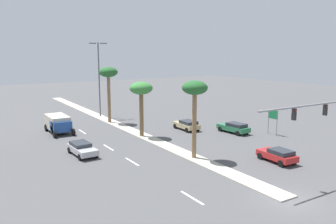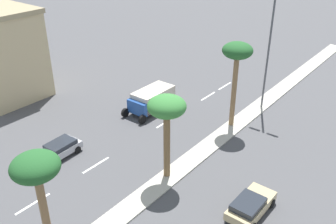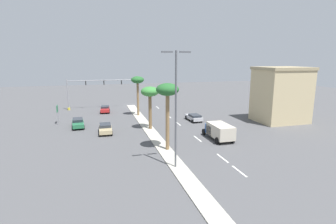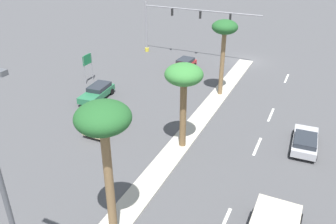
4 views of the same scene
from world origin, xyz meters
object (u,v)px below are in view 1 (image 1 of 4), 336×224
(directional_road_sign, at_px, (273,117))
(palm_tree_front, at_px, (141,91))
(palm_tree_outboard, at_px, (195,93))
(sedan_silver_far, at_px, (82,148))
(box_truck, at_px, (58,123))
(sedan_tan_outboard, at_px, (187,125))
(street_lamp_front, at_px, (99,74))
(palm_tree_far, at_px, (108,75))
(sedan_green_rear, at_px, (234,127))
(sedan_red_inboard, at_px, (278,155))

(directional_road_sign, distance_m, palm_tree_front, 17.00)
(directional_road_sign, distance_m, palm_tree_outboard, 15.34)
(sedan_silver_far, xyz_separation_m, box_truck, (0.58, 11.29, 0.56))
(palm_tree_front, height_order, sedan_tan_outboard, palm_tree_front)
(street_lamp_front, relative_size, box_truck, 2.06)
(palm_tree_outboard, xyz_separation_m, sedan_silver_far, (-9.04, 7.07, -5.91))
(box_truck, bearing_deg, palm_tree_front, -42.96)
(directional_road_sign, relative_size, sedan_tan_outboard, 0.77)
(palm_tree_front, height_order, street_lamp_front, street_lamp_front)
(palm_tree_outboard, relative_size, street_lamp_front, 0.65)
(sedan_tan_outboard, relative_size, box_truck, 0.72)
(palm_tree_far, bearing_deg, sedan_green_rear, -52.28)
(palm_tree_outboard, xyz_separation_m, sedan_green_rear, (10.99, 6.18, -5.87))
(palm_tree_front, relative_size, sedan_green_rear, 1.47)
(palm_tree_far, bearing_deg, box_truck, -163.22)
(sedan_silver_far, relative_size, sedan_tan_outboard, 1.05)
(palm_tree_outboard, bearing_deg, directional_road_sign, 11.17)
(palm_tree_front, bearing_deg, sedan_tan_outboard, 1.72)
(palm_tree_front, relative_size, sedan_silver_far, 1.54)
(palm_tree_front, xyz_separation_m, sedan_silver_far, (-8.81, -3.63, -5.07))
(sedan_green_rear, xyz_separation_m, box_truck, (-19.46, 12.18, 0.52))
(sedan_green_rear, bearing_deg, sedan_red_inboard, -112.90)
(directional_road_sign, distance_m, palm_tree_far, 23.74)
(sedan_green_rear, relative_size, box_truck, 0.80)
(directional_road_sign, xyz_separation_m, palm_tree_outboard, (-14.44, -2.85, 4.30))
(sedan_green_rear, distance_m, sedan_silver_far, 20.05)
(directional_road_sign, height_order, sedan_red_inboard, directional_road_sign)
(palm_tree_far, height_order, sedan_silver_far, palm_tree_far)
(directional_road_sign, relative_size, palm_tree_far, 0.39)
(sedan_silver_far, bearing_deg, sedan_red_inboard, -38.71)
(sedan_silver_far, height_order, sedan_red_inboard, sedan_red_inboard)
(sedan_tan_outboard, bearing_deg, palm_tree_front, -178.28)
(palm_tree_front, distance_m, sedan_silver_far, 10.79)
(palm_tree_outboard, height_order, palm_tree_front, palm_tree_outboard)
(palm_tree_outboard, bearing_deg, sedan_green_rear, 29.36)
(box_truck, bearing_deg, sedan_green_rear, -32.04)
(palm_tree_outboard, distance_m, palm_tree_front, 10.73)
(sedan_green_rear, xyz_separation_m, sedan_tan_outboard, (-4.22, 4.73, -0.02))
(street_lamp_front, bearing_deg, sedan_silver_far, -116.01)
(directional_road_sign, height_order, palm_tree_outboard, palm_tree_outboard)
(sedan_red_inboard, bearing_deg, sedan_green_rear, 67.10)
(palm_tree_outboard, bearing_deg, sedan_silver_far, 141.98)
(palm_tree_front, xyz_separation_m, sedan_red_inboard, (6.44, -15.85, -5.05))
(palm_tree_front, relative_size, sedan_tan_outboard, 1.62)
(palm_tree_far, bearing_deg, palm_tree_front, -89.50)
(directional_road_sign, xyz_separation_m, palm_tree_front, (-14.68, 7.85, 3.45))
(palm_tree_outboard, height_order, street_lamp_front, street_lamp_front)
(box_truck, bearing_deg, directional_road_sign, -34.09)
(sedan_tan_outboard, xyz_separation_m, box_truck, (-15.24, 7.45, 0.54))
(sedan_tan_outboard, bearing_deg, sedan_silver_far, -166.36)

